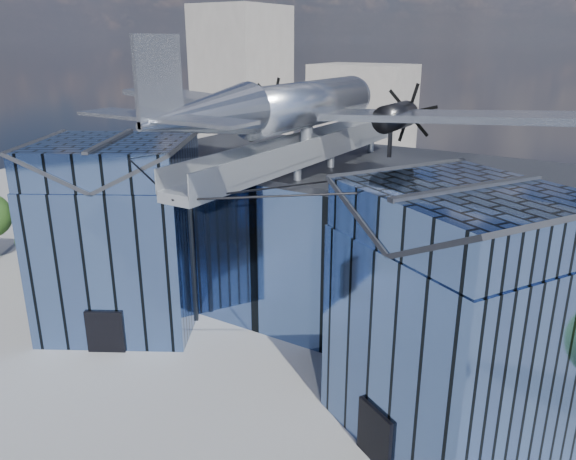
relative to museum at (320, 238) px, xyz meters
The scene contains 4 objects.
ground_plane 8.03m from the museum, 90.00° to the right, with size 120.00×120.00×0.00m, color gray.
museum is the anchor object (origin of this frame).
bg_towers 44.92m from the museum, 88.14° to the left, with size 77.00×24.50×26.00m.
tree_plaza_w 22.24m from the museum, 165.36° to the right, with size 3.39×3.39×4.57m.
Camera 1 is at (15.90, -23.41, 17.38)m, focal length 35.00 mm.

